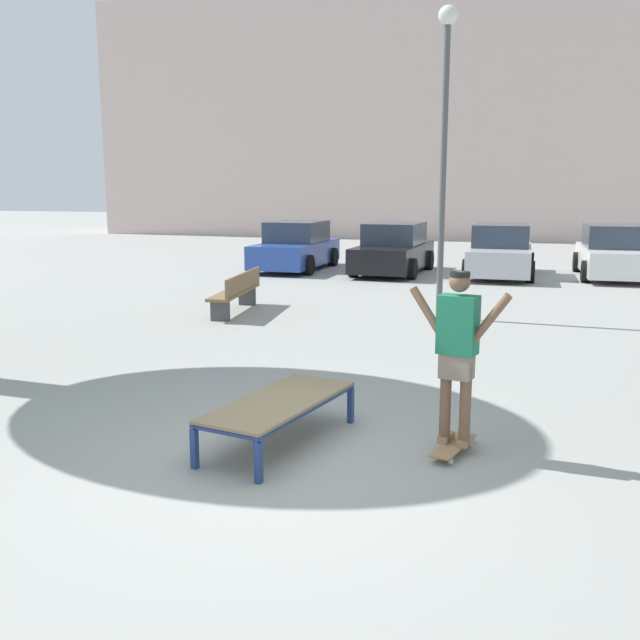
{
  "coord_description": "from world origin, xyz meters",
  "views": [
    {
      "loc": [
        2.06,
        -5.99,
        2.55
      ],
      "look_at": [
        -0.18,
        1.96,
        1.0
      ],
      "focal_mm": 39.79,
      "sensor_mm": 36.0,
      "label": 1
    }
  ],
  "objects_px": {
    "car_black": "(393,250)",
    "car_blue": "(296,247)",
    "skate_box": "(279,404)",
    "skateboard": "(454,446)",
    "car_white": "(613,253)",
    "light_post": "(445,118)",
    "park_bench": "(237,291)",
    "skater": "(457,346)",
    "car_silver": "(500,252)"
  },
  "relations": [
    {
      "from": "car_black",
      "to": "light_post",
      "type": "height_order",
      "value": "light_post"
    },
    {
      "from": "skateboard",
      "to": "park_bench",
      "type": "bearing_deg",
      "value": 126.74
    },
    {
      "from": "car_black",
      "to": "park_bench",
      "type": "height_order",
      "value": "car_black"
    },
    {
      "from": "skate_box",
      "to": "car_white",
      "type": "relative_size",
      "value": 0.48
    },
    {
      "from": "light_post",
      "to": "car_silver",
      "type": "bearing_deg",
      "value": 82.68
    },
    {
      "from": "skate_box",
      "to": "car_silver",
      "type": "bearing_deg",
      "value": 83.46
    },
    {
      "from": "skater",
      "to": "park_bench",
      "type": "height_order",
      "value": "skater"
    },
    {
      "from": "skater",
      "to": "car_blue",
      "type": "xyz_separation_m",
      "value": [
        -6.26,
        14.58,
        -0.38
      ]
    },
    {
      "from": "skateboard",
      "to": "car_blue",
      "type": "bearing_deg",
      "value": 113.23
    },
    {
      "from": "car_blue",
      "to": "car_silver",
      "type": "relative_size",
      "value": 1.01
    },
    {
      "from": "car_black",
      "to": "skate_box",
      "type": "bearing_deg",
      "value": -84.46
    },
    {
      "from": "skate_box",
      "to": "skateboard",
      "type": "relative_size",
      "value": 2.45
    },
    {
      "from": "car_black",
      "to": "light_post",
      "type": "bearing_deg",
      "value": -73.13
    },
    {
      "from": "skateboard",
      "to": "skater",
      "type": "height_order",
      "value": "skater"
    },
    {
      "from": "car_white",
      "to": "light_post",
      "type": "relative_size",
      "value": 0.73
    },
    {
      "from": "skateboard",
      "to": "car_blue",
      "type": "xyz_separation_m",
      "value": [
        -6.26,
        14.58,
        0.61
      ]
    },
    {
      "from": "car_black",
      "to": "skater",
      "type": "bearing_deg",
      "value": -77.73
    },
    {
      "from": "skater",
      "to": "car_blue",
      "type": "distance_m",
      "value": 15.87
    },
    {
      "from": "car_white",
      "to": "park_bench",
      "type": "bearing_deg",
      "value": -134.33
    },
    {
      "from": "skate_box",
      "to": "car_blue",
      "type": "height_order",
      "value": "car_blue"
    },
    {
      "from": "skateboard",
      "to": "car_white",
      "type": "height_order",
      "value": "car_white"
    },
    {
      "from": "park_bench",
      "to": "skater",
      "type": "bearing_deg",
      "value": -53.26
    },
    {
      "from": "skate_box",
      "to": "car_black",
      "type": "bearing_deg",
      "value": 95.54
    },
    {
      "from": "car_silver",
      "to": "park_bench",
      "type": "bearing_deg",
      "value": -122.68
    },
    {
      "from": "light_post",
      "to": "park_bench",
      "type": "bearing_deg",
      "value": -172.93
    },
    {
      "from": "car_silver",
      "to": "park_bench",
      "type": "distance_m",
      "value": 9.29
    },
    {
      "from": "car_blue",
      "to": "light_post",
      "type": "xyz_separation_m",
      "value": [
        5.3,
        -7.32,
        3.13
      ]
    },
    {
      "from": "car_white",
      "to": "light_post",
      "type": "xyz_separation_m",
      "value": [
        -4.06,
        -7.82,
        3.13
      ]
    },
    {
      "from": "car_blue",
      "to": "park_bench",
      "type": "bearing_deg",
      "value": -81.13
    },
    {
      "from": "car_black",
      "to": "car_blue",
      "type": "bearing_deg",
      "value": 177.34
    },
    {
      "from": "car_black",
      "to": "car_white",
      "type": "height_order",
      "value": "same"
    },
    {
      "from": "car_black",
      "to": "light_post",
      "type": "distance_m",
      "value": 8.13
    },
    {
      "from": "car_blue",
      "to": "car_black",
      "type": "xyz_separation_m",
      "value": [
        3.12,
        -0.14,
        0.0
      ]
    },
    {
      "from": "skate_box",
      "to": "car_blue",
      "type": "bearing_deg",
      "value": 107.07
    },
    {
      "from": "skate_box",
      "to": "car_black",
      "type": "xyz_separation_m",
      "value": [
        -1.42,
        14.64,
        0.28
      ]
    },
    {
      "from": "car_silver",
      "to": "light_post",
      "type": "height_order",
      "value": "light_post"
    },
    {
      "from": "skate_box",
      "to": "car_black",
      "type": "height_order",
      "value": "car_black"
    },
    {
      "from": "skater",
      "to": "car_silver",
      "type": "bearing_deg",
      "value": 90.09
    },
    {
      "from": "park_bench",
      "to": "skateboard",
      "type": "bearing_deg",
      "value": -53.26
    },
    {
      "from": "skateboard",
      "to": "park_bench",
      "type": "height_order",
      "value": "park_bench"
    },
    {
      "from": "skateboard",
      "to": "skater",
      "type": "xyz_separation_m",
      "value": [
        0.0,
        0.0,
        0.99
      ]
    },
    {
      "from": "skater",
      "to": "car_silver",
      "type": "distance_m",
      "value": 14.57
    },
    {
      "from": "car_black",
      "to": "car_silver",
      "type": "distance_m",
      "value": 3.12
    },
    {
      "from": "car_blue",
      "to": "park_bench",
      "type": "xyz_separation_m",
      "value": [
        1.22,
        -7.83,
        -0.24
      ]
    },
    {
      "from": "car_white",
      "to": "light_post",
      "type": "bearing_deg",
      "value": -117.42
    },
    {
      "from": "car_silver",
      "to": "light_post",
      "type": "relative_size",
      "value": 0.72
    },
    {
      "from": "light_post",
      "to": "skateboard",
      "type": "bearing_deg",
      "value": -82.44
    },
    {
      "from": "skater",
      "to": "car_black",
      "type": "xyz_separation_m",
      "value": [
        -3.14,
        14.43,
        -0.38
      ]
    },
    {
      "from": "skater",
      "to": "car_black",
      "type": "distance_m",
      "value": 14.77
    },
    {
      "from": "skater",
      "to": "car_blue",
      "type": "height_order",
      "value": "skater"
    }
  ]
}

